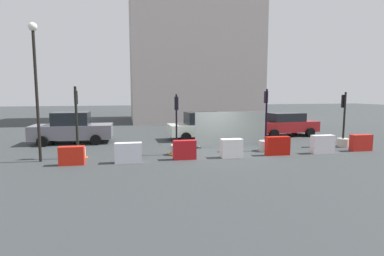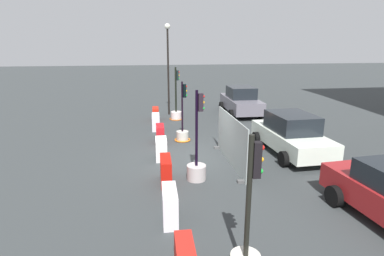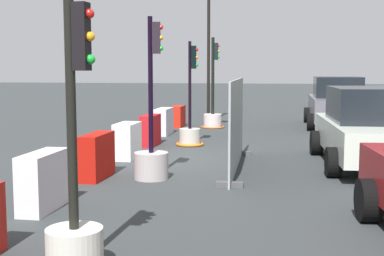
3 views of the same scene
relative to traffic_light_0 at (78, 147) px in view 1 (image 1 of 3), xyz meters
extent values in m
plane|color=#333839|center=(6.96, -0.24, -0.52)|extent=(120.00, 120.00, 0.00)
cylinder|color=silver|center=(0.00, -0.01, -0.27)|extent=(0.66, 0.66, 0.50)
cylinder|color=black|center=(0.00, -0.01, 1.36)|extent=(0.11, 0.11, 2.76)
cube|color=black|center=(0.00, 0.11, 2.24)|extent=(0.15, 0.13, 0.61)
sphere|color=red|center=(0.00, 0.19, 2.44)|extent=(0.09, 0.09, 0.09)
sphere|color=orange|center=(0.00, 0.19, 2.24)|extent=(0.09, 0.09, 0.09)
sphere|color=green|center=(0.00, 0.19, 2.04)|extent=(0.09, 0.09, 0.09)
torus|color=orange|center=(0.00, -0.01, -0.49)|extent=(0.85, 0.85, 0.05)
cylinder|color=#B9B5A9|center=(4.53, -0.16, -0.28)|extent=(0.59, 0.59, 0.48)
cylinder|color=black|center=(4.53, -0.16, 1.18)|extent=(0.08, 0.08, 2.44)
cube|color=black|center=(4.56, -0.05, 1.95)|extent=(0.18, 0.17, 0.63)
sphere|color=red|center=(4.57, 0.04, 2.16)|extent=(0.10, 0.10, 0.10)
sphere|color=orange|center=(4.57, 0.04, 1.95)|extent=(0.10, 0.10, 0.10)
sphere|color=green|center=(4.57, 0.04, 1.74)|extent=(0.10, 0.10, 0.10)
torus|color=orange|center=(4.53, -0.16, -0.48)|extent=(0.79, 0.79, 0.08)
cylinder|color=#B1A7A5|center=(9.15, -0.23, -0.25)|extent=(0.68, 0.68, 0.53)
cylinder|color=black|center=(9.15, -0.23, 1.33)|extent=(0.09, 0.09, 2.64)
cube|color=black|center=(9.17, -0.10, 2.24)|extent=(0.17, 0.18, 0.60)
sphere|color=red|center=(9.19, -0.01, 2.44)|extent=(0.10, 0.10, 0.10)
sphere|color=orange|center=(9.19, -0.01, 2.24)|extent=(0.10, 0.10, 0.10)
sphere|color=green|center=(9.19, -0.01, 2.04)|extent=(0.10, 0.10, 0.10)
cylinder|color=beige|center=(13.93, 0.00, -0.29)|extent=(0.63, 0.63, 0.46)
cylinder|color=black|center=(13.93, 0.00, 1.22)|extent=(0.11, 0.11, 2.57)
cube|color=black|center=(13.92, 0.12, 2.00)|extent=(0.17, 0.17, 0.71)
sphere|color=red|center=(13.91, 0.21, 2.24)|extent=(0.10, 0.10, 0.10)
sphere|color=orange|center=(13.91, 0.21, 2.00)|extent=(0.10, 0.10, 0.10)
sphere|color=green|center=(13.91, 0.21, 1.76)|extent=(0.10, 0.10, 0.10)
cube|color=red|center=(-0.05, -1.29, -0.13)|extent=(1.01, 0.41, 0.78)
cube|color=silver|center=(2.24, -1.37, -0.09)|extent=(1.15, 0.44, 0.86)
cube|color=red|center=(4.71, -1.26, -0.09)|extent=(1.03, 0.41, 0.86)
cube|color=white|center=(6.91, -1.33, -0.09)|extent=(0.99, 0.48, 0.86)
cube|color=#B7130B|center=(9.25, -1.30, -0.07)|extent=(1.17, 0.39, 0.89)
cube|color=silver|center=(11.65, -1.37, -0.07)|extent=(1.15, 0.42, 0.90)
cube|color=red|center=(13.98, -1.25, -0.10)|extent=(1.12, 0.40, 0.84)
cube|color=silver|center=(7.04, 4.28, 0.13)|extent=(4.56, 2.03, 0.69)
cube|color=black|center=(7.00, 4.28, 0.86)|extent=(2.25, 1.71, 0.76)
cylinder|color=black|center=(5.68, 3.24, -0.21)|extent=(0.62, 0.30, 0.61)
cylinder|color=black|center=(5.61, 5.21, -0.21)|extent=(0.62, 0.30, 0.61)
cylinder|color=black|center=(8.47, 3.35, -0.21)|extent=(0.62, 0.30, 0.61)
cylinder|color=black|center=(8.39, 5.31, -0.21)|extent=(0.62, 0.30, 0.61)
cube|color=slate|center=(-0.94, 4.51, 0.18)|extent=(4.59, 1.96, 0.80)
cube|color=black|center=(-0.98, 4.51, 0.96)|extent=(2.04, 1.69, 0.75)
cylinder|color=black|center=(-2.37, 3.54, -0.22)|extent=(0.61, 0.29, 0.60)
cylinder|color=black|center=(-2.33, 5.53, -0.22)|extent=(0.61, 0.29, 0.60)
cylinder|color=black|center=(0.45, 3.49, -0.22)|extent=(0.61, 0.29, 0.60)
cylinder|color=black|center=(0.49, 5.47, -0.22)|extent=(0.61, 0.29, 0.60)
cube|color=maroon|center=(12.91, 4.49, 0.15)|extent=(4.64, 2.01, 0.71)
cube|color=black|center=(12.95, 4.49, 0.80)|extent=(2.46, 1.64, 0.58)
cylinder|color=black|center=(11.58, 3.49, -0.21)|extent=(0.64, 0.33, 0.62)
cylinder|color=black|center=(11.44, 5.26, -0.21)|extent=(0.64, 0.33, 0.62)
cylinder|color=black|center=(14.38, 3.71, -0.21)|extent=(0.64, 0.33, 0.62)
cylinder|color=black|center=(14.24, 5.48, -0.21)|extent=(0.64, 0.33, 0.62)
cube|color=#B0A39F|center=(9.40, 18.57, 8.08)|extent=(13.18, 9.91, 17.20)
cylinder|color=black|center=(-1.50, -0.34, 2.26)|extent=(0.12, 0.12, 5.55)
sphere|color=silver|center=(-1.50, -0.34, 5.18)|extent=(0.36, 0.36, 0.36)
cube|color=#99A4A1|center=(7.84, 1.37, 0.45)|extent=(4.07, 0.04, 1.94)
cube|color=#4C4C4C|center=(6.01, 1.37, -0.47)|extent=(0.16, 0.50, 0.10)
cube|color=#4C4C4C|center=(9.67, 1.37, -0.47)|extent=(0.16, 0.50, 0.10)
camera|label=1|loc=(2.19, -14.24, 2.45)|focal=28.02mm
camera|label=2|loc=(19.16, -1.91, 4.10)|focal=29.16mm
camera|label=3|loc=(19.34, 2.09, 1.68)|focal=50.14mm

